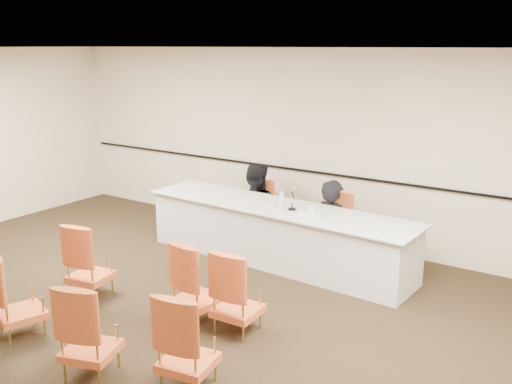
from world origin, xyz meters
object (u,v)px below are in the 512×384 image
Objects in this scene: panelist_second_chair at (255,211)px; aud_chair_back_left at (19,294)px; panelist_main at (332,237)px; aud_chair_back_right at (188,339)px; aud_chair_front_right at (238,291)px; drinking_glass at (282,205)px; aud_chair_front_left at (90,259)px; aud_chair_front_mid at (197,281)px; panelist_second at (255,215)px; water_bottle at (282,199)px; panel_table at (277,234)px; panelist_main_chair at (332,227)px; microphone at (292,199)px; aud_chair_back_mid at (89,329)px; coffee_cup at (312,211)px.

panelist_second_chair is 4.00m from aud_chair_back_left.
aud_chair_back_right is at bearing 117.73° from panelist_main.
panelist_main is 1.80× the size of aud_chair_back_left.
aud_chair_front_right is at bearing 115.18° from panelist_main.
drinking_glass is 0.11× the size of aud_chair_front_left.
panelist_second_chair and aud_chair_front_right have the same top height.
panelist_second is at bearing 117.54° from aud_chair_front_mid.
water_bottle reaches higher than aud_chair_back_right.
panelist_main_chair is (0.59, 0.57, 0.06)m from panel_table.
water_bottle is (-0.51, -0.58, 0.47)m from panelist_main_chair.
water_bottle is at bearing 48.37° from aud_chair_front_left.
drinking_glass is at bearing 128.68° from panelist_second.
drinking_glass is 0.11× the size of aud_chair_front_mid.
panel_table is 0.83m from panelist_main.
panelist_main is 0.96m from microphone.
water_bottle is at bearing -128.67° from panelist_main_chair.
drinking_glass is 2.01m from aud_chair_front_mid.
aud_chair_back_left is at bearing -147.36° from aud_chair_front_right.
panelist_main reaches higher than aud_chair_front_right.
aud_chair_front_mid is (0.23, -2.04, 0.06)m from panel_table.
aud_chair_front_left is at bearing -121.65° from water_bottle.
water_bottle is 2.69m from aud_chair_front_left.
aud_chair_front_left is 2.44m from aud_chair_back_right.
water_bottle is 0.25× the size of aud_chair_back_mid.
panelist_second_chair is at bearing 180.00° from panelist_second.
panelist_second is 2.94m from aud_chair_front_left.
aud_chair_front_left is at bearing -117.65° from panel_table.
drinking_glass is at bearing 172.13° from coffee_cup.
microphone is 0.19m from drinking_glass.
aud_chair_back_right is (0.98, -3.09, 0.06)m from panel_table.
aud_chair_back_mid is (-0.50, -4.02, 0.15)m from panelist_main.
aud_chair_front_left and aud_chair_back_right have the same top height.
aud_chair_back_right is at bearing -47.86° from aud_chair_front_mid.
aud_chair_back_left is 1.23m from aud_chair_back_mid.
panelist_second reaches higher than aud_chair_back_left.
microphone reaches higher than coffee_cup.
aud_chair_front_mid is at bearing -1.89° from aud_chair_front_left.
panelist_main reaches higher than panelist_main_chair.
aud_chair_front_mid is at bearing -178.21° from aud_chair_front_right.
coffee_cup is at bearing 115.06° from panelist_main.
aud_chair_back_right is at bearing -73.73° from water_bottle.
panelist_second_chair is at bearing 126.86° from microphone.
aud_chair_front_left is at bearing 117.98° from aud_chair_back_left.
panel_table is at bearing 166.87° from coffee_cup.
microphone is at bearing 85.15° from panelist_main.
aud_chair_front_mid is (1.54, 0.22, 0.00)m from aud_chair_front_left.
aud_chair_back_right is (0.90, -3.09, -0.47)m from water_bottle.
microphone is 0.33× the size of aud_chair_back_mid.
panelist_main_chair is 1.00× the size of aud_chair_back_right.
aud_chair_front_mid reaches higher than panel_table.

